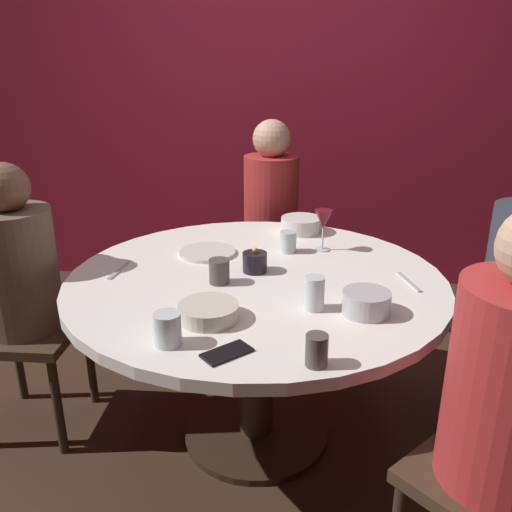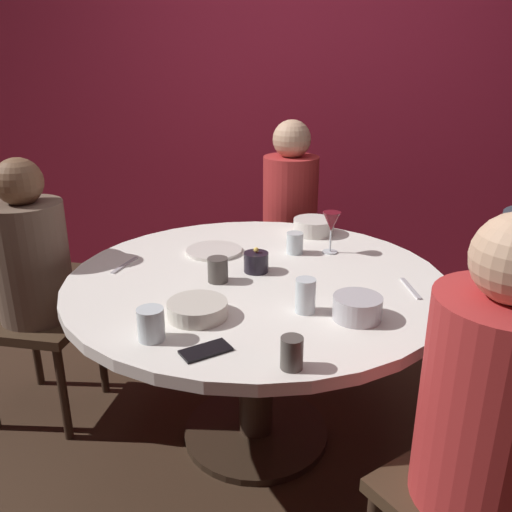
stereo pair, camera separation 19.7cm
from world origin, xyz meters
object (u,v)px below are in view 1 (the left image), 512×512
Objects in this scene: seated_diner_back at (271,205)px; cup_by_left_diner at (317,350)px; cell_phone at (227,353)px; cup_far_edge at (314,293)px; wine_glass at (323,221)px; cup_center_front at (168,329)px; seated_diner_left at (18,273)px; bowl_small_white at (209,312)px; candle_holder at (255,262)px; bowl_serving_large at (366,303)px; bowl_salad_center at (301,225)px; cup_near_candle at (288,242)px; dinner_plate at (207,252)px; dining_table at (256,309)px; cup_by_right_diner at (219,271)px.

seated_diner_back reaches higher than cup_by_left_diner.
cell_phone is 1.24× the size of cup_far_edge.
cup_center_front is (-0.46, -0.84, -0.08)m from wine_glass.
cell_phone is at bearing -32.19° from seated_diner_left.
seated_diner_back is at bearing 85.01° from bowl_small_white.
seated_diner_left is at bearing -177.19° from candle_holder.
seated_diner_left is 7.35× the size of bowl_serving_large.
cup_near_candle is at bearing -101.08° from bowl_salad_center.
bowl_serving_large is at bearing -40.16° from candle_holder.
cup_by_left_diner is at bearing -62.19° from dinner_plate.
cup_by_right_diner is (-0.13, -0.08, 0.18)m from dining_table.
cup_by_left_diner is 0.34m from cup_far_edge.
cell_phone is 0.50m from bowl_serving_large.
wine_glass is at bearing 13.19° from cup_near_candle.
cup_center_front reaches higher than bowl_small_white.
seated_diner_back is (0.00, 0.99, 0.15)m from dining_table.
bowl_salad_center is 0.28m from cup_near_candle.
cup_by_left_diner is (-0.05, -0.91, -0.08)m from wine_glass.
cell_phone is 0.18m from cup_center_front.
seated_diner_back is 12.22× the size of candle_holder.
seated_diner_left reaches higher than bowl_small_white.
candle_holder is at bearing -108.97° from bowl_salad_center.
bowl_serving_large is (1.31, -0.28, 0.06)m from seated_diner_left.
candle_holder is at bearing 139.84° from bowl_serving_large.
bowl_small_white is 0.41m from cup_by_left_diner.
cup_far_edge is (0.22, -0.31, 0.02)m from candle_holder.
bowl_serving_large is at bearing -39.86° from dinner_plate.
dinner_plate is 0.31m from cup_by_right_diner.
bowl_salad_center is 2.12× the size of cup_near_candle.
dinner_plate is at bearing 140.14° from bowl_serving_large.
bowl_small_white is (-0.38, -0.67, -0.10)m from wine_glass.
wine_glass is 0.92× the size of bowl_small_white.
dining_table is 1.19× the size of seated_diner_back.
cup_by_right_diner reaches higher than dining_table.
cell_phone is at bearing 171.81° from cup_by_left_diner.
cup_by_right_diner is at bearing -134.85° from wine_glass.
cup_by_right_diner is at bearing -31.50° from cell_phone.
candle_holder reaches higher than cup_near_candle.
cup_near_candle is 0.91× the size of cup_center_front.
bowl_small_white is (-0.12, -0.36, 0.16)m from dining_table.
cup_by_left_diner and cup_by_right_diner have the same top height.
cell_phone is (-0.03, -1.56, -0.01)m from seated_diner_back.
cup_near_candle is (1.05, 0.28, 0.06)m from seated_diner_left.
cup_by_left_diner is (0.05, -1.15, 0.01)m from bowl_salad_center.
bowl_serving_large is 0.17m from cup_far_edge.
bowl_salad_center is at bearing 104.21° from bowl_serving_large.
cup_near_candle is (-0.05, -0.28, 0.01)m from bowl_salad_center.
cup_far_edge is at bearing -94.53° from wine_glass.
seated_diner_back is at bearing 90.00° from dining_table.
cup_by_right_diner is 0.46m from cup_center_front.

